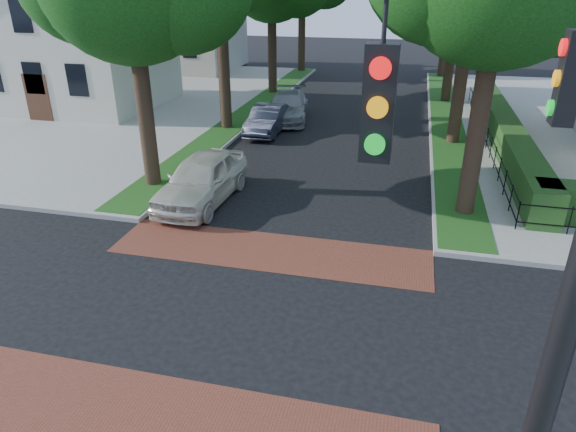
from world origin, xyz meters
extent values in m
plane|color=black|center=(0.00, 0.00, 0.00)|extent=(120.00, 120.00, 0.00)
cube|color=gray|center=(-19.50, 19.00, 0.07)|extent=(30.00, 30.00, 0.15)
cube|color=brown|center=(0.00, 3.20, 0.01)|extent=(9.00, 2.20, 0.01)
cube|color=brown|center=(0.00, -3.20, 0.01)|extent=(9.00, 2.20, 0.01)
cube|color=#214814|center=(5.40, 19.10, 0.16)|extent=(1.60, 29.80, 0.02)
cube|color=#214814|center=(-5.40, 19.10, 0.16)|extent=(1.60, 29.80, 0.02)
cylinder|color=black|center=(5.50, 7.00, 3.83)|extent=(0.56, 0.56, 7.35)
cylinder|color=black|center=(5.50, 15.00, 4.00)|extent=(0.56, 0.56, 7.70)
cylinder|color=black|center=(5.50, 24.00, 3.47)|extent=(0.56, 0.56, 6.65)
cylinder|color=black|center=(5.50, 33.00, 3.65)|extent=(0.56, 0.56, 7.00)
cylinder|color=black|center=(-5.50, 7.00, 3.65)|extent=(0.56, 0.56, 7.00)
cylinder|color=black|center=(-5.50, 15.00, 4.17)|extent=(0.56, 0.56, 8.05)
cylinder|color=black|center=(-5.50, 24.00, 3.58)|extent=(0.56, 0.56, 6.86)
cylinder|color=black|center=(-5.50, 33.00, 3.72)|extent=(0.56, 0.56, 7.14)
cube|color=#173C14|center=(7.70, 15.00, 0.75)|extent=(1.00, 18.00, 1.20)
cube|color=beige|center=(-15.50, 18.00, 3.40)|extent=(9.00, 8.00, 6.50)
cube|color=#B4AFA1|center=(-15.50, 32.00, 3.40)|extent=(9.00, 8.00, 6.50)
cylinder|color=black|center=(5.10, -4.60, 4.15)|extent=(0.26, 0.26, 8.00)
cube|color=black|center=(3.20, -4.60, 6.05)|extent=(0.28, 0.22, 1.00)
cylinder|color=red|center=(3.20, -4.73, 6.37)|extent=(0.18, 0.05, 0.18)
cylinder|color=orange|center=(3.20, -4.73, 6.05)|extent=(0.18, 0.05, 0.18)
cylinder|color=#0CB226|center=(3.20, -4.73, 5.73)|extent=(0.18, 0.05, 0.18)
cube|color=black|center=(5.10, -2.90, 6.05)|extent=(0.22, 0.28, 1.00)
cylinder|color=red|center=(4.97, -2.90, 6.37)|extent=(0.05, 0.18, 0.18)
cylinder|color=orange|center=(4.97, -2.90, 6.05)|extent=(0.05, 0.18, 0.18)
cylinder|color=#0CB226|center=(4.97, -2.90, 5.73)|extent=(0.05, 0.18, 0.18)
imported|color=beige|center=(-3.20, 6.14, 0.82)|extent=(2.13, 4.87, 1.63)
imported|color=#222633|center=(-3.33, 14.95, 0.67)|extent=(1.44, 4.08, 1.34)
imported|color=gray|center=(-2.96, 17.69, 0.74)|extent=(2.86, 5.34, 1.47)
camera|label=1|loc=(3.47, -9.05, 7.04)|focal=32.00mm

